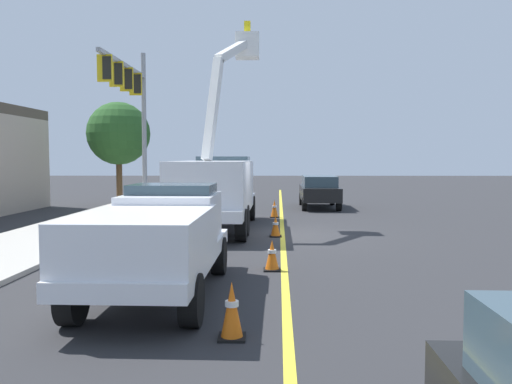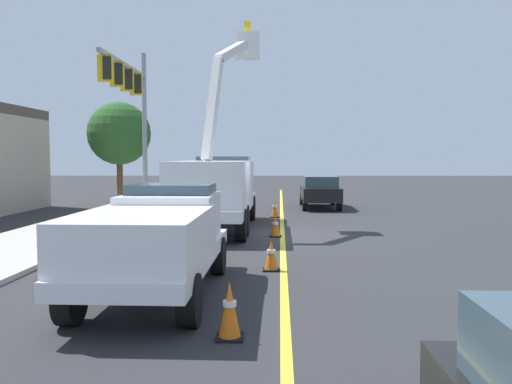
{
  "view_description": "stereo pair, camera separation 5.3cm",
  "coord_description": "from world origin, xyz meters",
  "px_view_note": "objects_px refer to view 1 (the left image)",
  "views": [
    {
      "loc": [
        -17.74,
        0.75,
        2.62
      ],
      "look_at": [
        1.0,
        0.92,
        1.4
      ],
      "focal_mm": 36.52,
      "sensor_mm": 36.0,
      "label": 1
    },
    {
      "loc": [
        -17.74,
        0.69,
        2.62
      ],
      "look_at": [
        1.0,
        0.92,
        1.4
      ],
      "focal_mm": 36.52,
      "sensor_mm": 36.0,
      "label": 2
    }
  ],
  "objects_px": {
    "traffic_cone_mid_front": "(272,255)",
    "utility_bucket_truck": "(217,185)",
    "passing_minivan": "(319,189)",
    "traffic_cone_mid_rear": "(276,226)",
    "traffic_cone_leading": "(232,311)",
    "traffic_cone_trailing": "(274,209)",
    "service_pickup_truck": "(158,237)",
    "traffic_signal_mast": "(132,98)"
  },
  "relations": [
    {
      "from": "traffic_cone_mid_rear",
      "to": "service_pickup_truck",
      "type": "bearing_deg",
      "value": 161.81
    },
    {
      "from": "passing_minivan",
      "to": "traffic_cone_trailing",
      "type": "xyz_separation_m",
      "value": [
        -4.59,
        2.48,
        -0.59
      ]
    },
    {
      "from": "traffic_cone_mid_rear",
      "to": "traffic_cone_mid_front",
      "type": "bearing_deg",
      "value": 177.48
    },
    {
      "from": "traffic_cone_trailing",
      "to": "traffic_cone_leading",
      "type": "bearing_deg",
      "value": 176.23
    },
    {
      "from": "traffic_cone_mid_front",
      "to": "traffic_cone_trailing",
      "type": "distance_m",
      "value": 10.87
    },
    {
      "from": "utility_bucket_truck",
      "to": "traffic_cone_leading",
      "type": "relative_size",
      "value": 9.85
    },
    {
      "from": "utility_bucket_truck",
      "to": "traffic_cone_trailing",
      "type": "height_order",
      "value": "utility_bucket_truck"
    },
    {
      "from": "traffic_signal_mast",
      "to": "traffic_cone_mid_front",
      "type": "bearing_deg",
      "value": -151.51
    },
    {
      "from": "traffic_cone_mid_rear",
      "to": "traffic_signal_mast",
      "type": "bearing_deg",
      "value": 47.19
    },
    {
      "from": "service_pickup_truck",
      "to": "traffic_cone_mid_rear",
      "type": "distance_m",
      "value": 7.89
    },
    {
      "from": "traffic_cone_mid_rear",
      "to": "traffic_cone_trailing",
      "type": "bearing_deg",
      "value": -1.09
    },
    {
      "from": "utility_bucket_truck",
      "to": "traffic_signal_mast",
      "type": "height_order",
      "value": "utility_bucket_truck"
    },
    {
      "from": "traffic_cone_mid_front",
      "to": "traffic_cone_leading",
      "type": "bearing_deg",
      "value": 171.57
    },
    {
      "from": "service_pickup_truck",
      "to": "traffic_signal_mast",
      "type": "relative_size",
      "value": 0.74
    },
    {
      "from": "utility_bucket_truck",
      "to": "passing_minivan",
      "type": "xyz_separation_m",
      "value": [
        8.25,
        -4.7,
        -0.66
      ]
    },
    {
      "from": "passing_minivan",
      "to": "traffic_cone_mid_rear",
      "type": "height_order",
      "value": "passing_minivan"
    },
    {
      "from": "passing_minivan",
      "to": "traffic_cone_mid_front",
      "type": "distance_m",
      "value": 15.71
    },
    {
      "from": "traffic_cone_trailing",
      "to": "traffic_signal_mast",
      "type": "distance_m",
      "value": 7.95
    },
    {
      "from": "traffic_cone_mid_front",
      "to": "traffic_signal_mast",
      "type": "xyz_separation_m",
      "value": [
        10.93,
        5.93,
        4.91
      ]
    },
    {
      "from": "passing_minivan",
      "to": "traffic_cone_mid_front",
      "type": "relative_size",
      "value": 6.71
    },
    {
      "from": "utility_bucket_truck",
      "to": "traffic_cone_leading",
      "type": "height_order",
      "value": "utility_bucket_truck"
    },
    {
      "from": "traffic_cone_leading",
      "to": "traffic_cone_mid_front",
      "type": "height_order",
      "value": "traffic_cone_leading"
    },
    {
      "from": "service_pickup_truck",
      "to": "traffic_cone_mid_front",
      "type": "distance_m",
      "value": 3.24
    },
    {
      "from": "traffic_cone_leading",
      "to": "traffic_signal_mast",
      "type": "relative_size",
      "value": 0.11
    },
    {
      "from": "traffic_cone_leading",
      "to": "traffic_cone_mid_front",
      "type": "xyz_separation_m",
      "value": [
        4.61,
        -0.68,
        -0.06
      ]
    },
    {
      "from": "utility_bucket_truck",
      "to": "traffic_cone_mid_front",
      "type": "bearing_deg",
      "value": -165.35
    },
    {
      "from": "passing_minivan",
      "to": "traffic_signal_mast",
      "type": "relative_size",
      "value": 0.64
    },
    {
      "from": "service_pickup_truck",
      "to": "traffic_cone_mid_rear",
      "type": "bearing_deg",
      "value": -18.19
    },
    {
      "from": "passing_minivan",
      "to": "traffic_cone_leading",
      "type": "bearing_deg",
      "value": 170.1
    },
    {
      "from": "service_pickup_truck",
      "to": "traffic_cone_mid_front",
      "type": "xyz_separation_m",
      "value": [
        2.24,
        -2.22,
        -0.76
      ]
    },
    {
      "from": "traffic_cone_mid_front",
      "to": "traffic_cone_trailing",
      "type": "bearing_deg",
      "value": -1.78
    },
    {
      "from": "passing_minivan",
      "to": "traffic_cone_leading",
      "type": "xyz_separation_m",
      "value": [
        -20.05,
        3.5,
        -0.56
      ]
    },
    {
      "from": "traffic_cone_mid_front",
      "to": "utility_bucket_truck",
      "type": "bearing_deg",
      "value": 14.65
    },
    {
      "from": "passing_minivan",
      "to": "service_pickup_truck",
      "type": "bearing_deg",
      "value": 164.09
    },
    {
      "from": "utility_bucket_truck",
      "to": "traffic_cone_mid_rear",
      "type": "height_order",
      "value": "utility_bucket_truck"
    },
    {
      "from": "service_pickup_truck",
      "to": "traffic_cone_trailing",
      "type": "distance_m",
      "value": 13.36
    },
    {
      "from": "traffic_cone_leading",
      "to": "traffic_signal_mast",
      "type": "bearing_deg",
      "value": 18.67
    },
    {
      "from": "utility_bucket_truck",
      "to": "passing_minivan",
      "type": "bearing_deg",
      "value": -29.64
    },
    {
      "from": "utility_bucket_truck",
      "to": "passing_minivan",
      "type": "height_order",
      "value": "utility_bucket_truck"
    },
    {
      "from": "service_pickup_truck",
      "to": "traffic_cone_leading",
      "type": "height_order",
      "value": "service_pickup_truck"
    },
    {
      "from": "passing_minivan",
      "to": "traffic_cone_trailing",
      "type": "height_order",
      "value": "passing_minivan"
    },
    {
      "from": "utility_bucket_truck",
      "to": "traffic_cone_trailing",
      "type": "bearing_deg",
      "value": -31.14
    }
  ]
}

